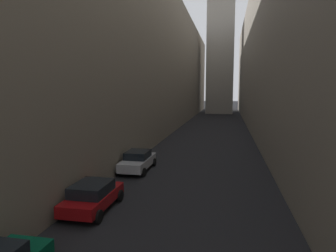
{
  "coord_description": "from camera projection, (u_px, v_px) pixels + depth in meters",
  "views": [
    {
      "loc": [
        2.23,
        5.27,
        6.09
      ],
      "look_at": [
        0.0,
        16.28,
        4.73
      ],
      "focal_mm": 31.5,
      "sensor_mm": 36.0,
      "label": 1
    }
  ],
  "objects": [
    {
      "name": "parked_car_left_far",
      "position": [
        138.0,
        160.0,
        22.48
      ],
      "size": [
        2.0,
        4.48,
        1.51
      ],
      "rotation": [
        0.0,
        0.0,
        1.57
      ],
      "color": "#B7B7BC",
      "rests_on": "ground"
    },
    {
      "name": "building_block_right",
      "position": [
        300.0,
        53.0,
        40.98
      ],
      "size": [
        12.92,
        108.0,
        22.56
      ],
      "primitive_type": "cube",
      "color": "gray",
      "rests_on": "ground"
    },
    {
      "name": "parked_car_left_third",
      "position": [
        93.0,
        196.0,
        14.97
      ],
      "size": [
        2.05,
        4.06,
        1.45
      ],
      "rotation": [
        0.0,
        0.0,
        1.57
      ],
      "color": "maroon",
      "rests_on": "ground"
    },
    {
      "name": "ground_plane",
      "position": [
        211.0,
        133.0,
        42.74
      ],
      "size": [
        264.0,
        264.0,
        0.0
      ],
      "primitive_type": "plane",
      "color": "black"
    },
    {
      "name": "building_block_left",
      "position": [
        127.0,
        63.0,
        46.07
      ],
      "size": [
        15.69,
        108.0,
        20.84
      ],
      "primitive_type": "cube",
      "color": "#756B5B",
      "rests_on": "ground"
    }
  ]
}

